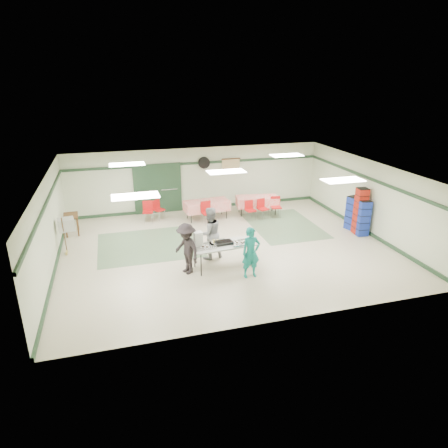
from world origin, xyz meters
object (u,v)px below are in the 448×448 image
object	(u,v)px
broom	(64,235)
chair_loose_b	(148,209)
dining_table_b	(207,205)
chair_a	(262,207)
volunteer_grey	(210,233)
crate_stack_blue_a	(353,213)
chair_loose_a	(158,208)
crate_stack_blue_b	(363,218)
dining_table_a	(257,201)
crate_stack_red	(360,211)
chair_b	(250,208)
serving_table	(224,245)
volunteer_teal	(251,253)
office_printer	(66,224)
printer_table	(71,218)
volunteer_dark	(187,249)
chair_d	(207,210)
chair_c	(276,205)

from	to	relation	value
broom	chair_loose_b	bearing A→B (deg)	39.17
dining_table_b	chair_a	distance (m)	2.27
chair_loose_b	broom	size ratio (longest dim) A/B	0.67
volunteer_grey	crate_stack_blue_a	bearing A→B (deg)	176.41
crate_stack_blue_a	chair_loose_a	bearing A→B (deg)	155.96
crate_stack_blue_b	dining_table_a	bearing A→B (deg)	130.83
crate_stack_red	broom	bearing A→B (deg)	174.24
volunteer_grey	dining_table_a	distance (m)	4.77
dining_table_b	broom	bearing A→B (deg)	-163.40
chair_loose_b	chair_b	bearing A→B (deg)	-3.21
volunteer_grey	crate_stack_red	distance (m)	5.90
crate_stack_blue_a	broom	world-z (taller)	broom
dining_table_b	chair_loose_a	world-z (taller)	chair_loose_a
serving_table	chair_loose_a	world-z (taller)	chair_loose_a
chair_b	crate_stack_blue_a	size ratio (longest dim) A/B	0.62
chair_loose_a	broom	xyz separation A→B (m)	(-3.36, -2.54, 0.16)
volunteer_teal	office_printer	distance (m)	6.28
crate_stack_red	dining_table_a	bearing A→B (deg)	132.61
dining_table_a	chair_a	bearing A→B (deg)	-81.06
broom	printer_table	bearing A→B (deg)	87.90
dining_table_b	crate_stack_blue_a	world-z (taller)	crate_stack_blue_a
printer_table	volunteer_dark	bearing A→B (deg)	-54.04
crate_stack_red	office_printer	bearing A→B (deg)	173.04
dining_table_b	chair_loose_b	xyz separation A→B (m)	(-2.36, 0.28, -0.05)
volunteer_grey	volunteer_dark	world-z (taller)	volunteer_grey
serving_table	broom	size ratio (longest dim) A/B	1.58
chair_loose_b	office_printer	distance (m)	3.60
broom	chair_a	bearing A→B (deg)	11.76
volunteer_teal	chair_d	size ratio (longest dim) A/B	1.69
chair_d	volunteer_dark	bearing A→B (deg)	-119.79
volunteer_grey	dining_table_b	world-z (taller)	volunteer_grey
chair_b	office_printer	bearing A→B (deg)	-179.27
printer_table	serving_table	bearing A→B (deg)	-45.48
chair_loose_a	printer_table	size ratio (longest dim) A/B	1.01
dining_table_b	chair_loose_a	bearing A→B (deg)	161.82
crate_stack_red	broom	xyz separation A→B (m)	(-10.38, 1.05, -0.21)
volunteer_grey	office_printer	size ratio (longest dim) A/B	3.35
chair_loose_b	office_printer	world-z (taller)	office_printer
chair_a	dining_table_b	bearing A→B (deg)	148.55
chair_d	chair_loose_a	distance (m)	2.08
serving_table	office_printer	xyz separation A→B (m)	(-4.69, 2.58, 0.23)
dining_table_a	chair_b	distance (m)	0.79
printer_table	broom	size ratio (longest dim) A/B	0.64
volunteer_dark	office_printer	xyz separation A→B (m)	(-3.53, 2.65, 0.17)
serving_table	chair_d	size ratio (longest dim) A/B	2.23
chair_loose_b	chair_c	bearing A→B (deg)	-0.53
chair_a	serving_table	bearing A→B (deg)	-142.01
chair_a	printer_table	world-z (taller)	chair_a
volunteer_grey	printer_table	bearing A→B (deg)	-51.35
volunteer_teal	office_printer	bearing A→B (deg)	143.37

